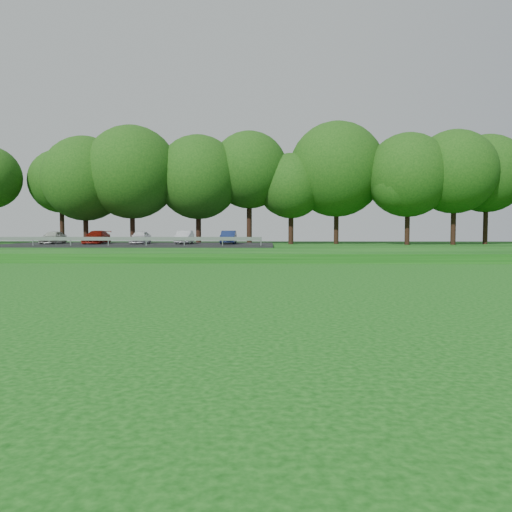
{
  "coord_description": "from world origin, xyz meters",
  "views": [
    {
      "loc": [
        -12.31,
        -11.88,
        2.19
      ],
      "look_at": [
        -12.74,
        4.06,
        1.3
      ],
      "focal_mm": 35.0,
      "sensor_mm": 36.0,
      "label": 1
    }
  ],
  "objects": [
    {
      "name": "berm",
      "position": [
        0.0,
        34.0,
        0.3
      ],
      "size": [
        130.0,
        30.0,
        0.6
      ],
      "primitive_type": "cube",
      "color": "#0B3C0B",
      "rests_on": "ground"
    },
    {
      "name": "walking_path",
      "position": [
        0.0,
        20.0,
        0.02
      ],
      "size": [
        130.0,
        1.6,
        0.04
      ],
      "primitive_type": "cube",
      "color": "gray",
      "rests_on": "ground"
    },
    {
      "name": "treeline",
      "position": [
        0.0,
        38.0,
        8.1
      ],
      "size": [
        104.0,
        7.0,
        15.0
      ],
      "primitive_type": null,
      "color": "#143F0E",
      "rests_on": "berm"
    },
    {
      "name": "parking_lot",
      "position": [
        -24.2,
        32.8,
        1.01
      ],
      "size": [
        24.0,
        9.0,
        1.38
      ],
      "color": "black",
      "rests_on": "berm"
    }
  ]
}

